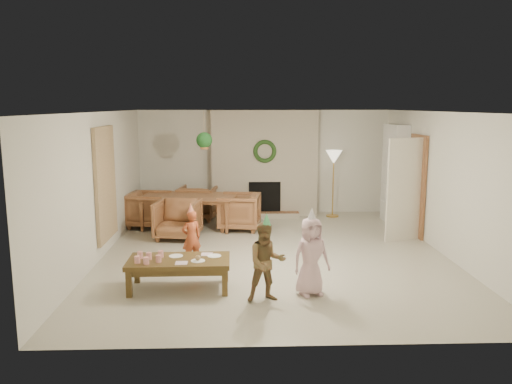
{
  "coord_description": "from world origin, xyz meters",
  "views": [
    {
      "loc": [
        -0.62,
        -8.66,
        2.61
      ],
      "look_at": [
        -0.3,
        0.4,
        1.05
      ],
      "focal_mm": 35.42,
      "sensor_mm": 36.0,
      "label": 1
    }
  ],
  "objects_px": {
    "dining_table": "(189,212)",
    "child_pink": "(311,256)",
    "dining_chair_right": "(239,212)",
    "dining_chair_near": "(178,219)",
    "coffee_table_top": "(179,261)",
    "dining_chair_far": "(198,203)",
    "child_red": "(191,238)",
    "dining_chair_left": "(149,209)",
    "child_plaid": "(266,262)"
  },
  "relations": [
    {
      "from": "dining_chair_left",
      "to": "child_red",
      "type": "xyz_separation_m",
      "value": [
        1.16,
        -2.68,
        0.07
      ]
    },
    {
      "from": "coffee_table_top",
      "to": "child_red",
      "type": "height_order",
      "value": "child_red"
    },
    {
      "from": "dining_table",
      "to": "child_pink",
      "type": "xyz_separation_m",
      "value": [
        2.07,
        -3.94,
        0.2
      ]
    },
    {
      "from": "dining_chair_right",
      "to": "coffee_table_top",
      "type": "distance_m",
      "value": 3.61
    },
    {
      "from": "dining_chair_left",
      "to": "child_pink",
      "type": "distance_m",
      "value": 5.02
    },
    {
      "from": "dining_chair_near",
      "to": "child_pink",
      "type": "height_order",
      "value": "child_pink"
    },
    {
      "from": "child_plaid",
      "to": "child_pink",
      "type": "height_order",
      "value": "child_pink"
    },
    {
      "from": "dining_chair_near",
      "to": "dining_chair_right",
      "type": "height_order",
      "value": "same"
    },
    {
      "from": "child_pink",
      "to": "child_plaid",
      "type": "bearing_deg",
      "value": 179.96
    },
    {
      "from": "dining_table",
      "to": "child_red",
      "type": "distance_m",
      "value": 2.57
    },
    {
      "from": "dining_chair_right",
      "to": "dining_chair_near",
      "type": "bearing_deg",
      "value": -51.34
    },
    {
      "from": "dining_chair_near",
      "to": "dining_chair_right",
      "type": "bearing_deg",
      "value": 38.66
    },
    {
      "from": "child_red",
      "to": "dining_table",
      "type": "bearing_deg",
      "value": -109.54
    },
    {
      "from": "child_plaid",
      "to": "child_pink",
      "type": "bearing_deg",
      "value": 9.61
    },
    {
      "from": "dining_chair_far",
      "to": "coffee_table_top",
      "type": "bearing_deg",
      "value": 99.52
    },
    {
      "from": "dining_chair_near",
      "to": "child_pink",
      "type": "bearing_deg",
      "value": -46.01
    },
    {
      "from": "coffee_table_top",
      "to": "dining_chair_right",
      "type": "bearing_deg",
      "value": 75.42
    },
    {
      "from": "dining_table",
      "to": "dining_chair_right",
      "type": "bearing_deg",
      "value": -0.0
    },
    {
      "from": "dining_table",
      "to": "child_pink",
      "type": "relative_size",
      "value": 1.81
    },
    {
      "from": "dining_chair_far",
      "to": "coffee_table_top",
      "type": "distance_m",
      "value": 4.53
    },
    {
      "from": "dining_chair_far",
      "to": "child_red",
      "type": "bearing_deg",
      "value": 101.17
    },
    {
      "from": "coffee_table_top",
      "to": "child_pink",
      "type": "relative_size",
      "value": 1.32
    },
    {
      "from": "child_plaid",
      "to": "child_red",
      "type": "bearing_deg",
      "value": 116.65
    },
    {
      "from": "dining_chair_right",
      "to": "child_red",
      "type": "relative_size",
      "value": 0.93
    },
    {
      "from": "dining_chair_near",
      "to": "child_red",
      "type": "height_order",
      "value": "child_red"
    },
    {
      "from": "dining_chair_far",
      "to": "dining_chair_left",
      "type": "xyz_separation_m",
      "value": [
        -1.0,
        -0.74,
        0.0
      ]
    },
    {
      "from": "dining_chair_far",
      "to": "child_red",
      "type": "xyz_separation_m",
      "value": [
        0.16,
        -3.42,
        0.07
      ]
    },
    {
      "from": "dining_chair_left",
      "to": "child_red",
      "type": "bearing_deg",
      "value": -148.18
    },
    {
      "from": "dining_chair_left",
      "to": "child_plaid",
      "type": "height_order",
      "value": "child_plaid"
    },
    {
      "from": "dining_table",
      "to": "coffee_table_top",
      "type": "height_order",
      "value": "dining_table"
    },
    {
      "from": "dining_chair_left",
      "to": "dining_chair_near",
      "type": "bearing_deg",
      "value": -135.0
    },
    {
      "from": "dining_chair_left",
      "to": "child_plaid",
      "type": "distance_m",
      "value": 4.87
    },
    {
      "from": "dining_chair_far",
      "to": "dining_chair_right",
      "type": "height_order",
      "value": "same"
    },
    {
      "from": "dining_chair_left",
      "to": "coffee_table_top",
      "type": "height_order",
      "value": "dining_chair_left"
    },
    {
      "from": "dining_table",
      "to": "child_red",
      "type": "height_order",
      "value": "child_red"
    },
    {
      "from": "dining_chair_near",
      "to": "dining_chair_left",
      "type": "xyz_separation_m",
      "value": [
        -0.74,
        1.0,
        0.0
      ]
    },
    {
      "from": "dining_chair_near",
      "to": "dining_chair_left",
      "type": "distance_m",
      "value": 1.24
    },
    {
      "from": "dining_chair_near",
      "to": "dining_chair_left",
      "type": "height_order",
      "value": "same"
    },
    {
      "from": "dining_table",
      "to": "child_red",
      "type": "relative_size",
      "value": 2.17
    },
    {
      "from": "dining_chair_right",
      "to": "child_pink",
      "type": "bearing_deg",
      "value": 23.05
    },
    {
      "from": "coffee_table_top",
      "to": "child_pink",
      "type": "height_order",
      "value": "child_pink"
    },
    {
      "from": "child_plaid",
      "to": "dining_table",
      "type": "bearing_deg",
      "value": 100.15
    },
    {
      "from": "child_plaid",
      "to": "child_pink",
      "type": "relative_size",
      "value": 0.99
    },
    {
      "from": "dining_table",
      "to": "child_plaid",
      "type": "relative_size",
      "value": 1.84
    },
    {
      "from": "dining_table",
      "to": "dining_chair_far",
      "type": "height_order",
      "value": "dining_chair_far"
    },
    {
      "from": "dining_table",
      "to": "child_red",
      "type": "xyz_separation_m",
      "value": [
        0.29,
        -2.55,
        0.11
      ]
    },
    {
      "from": "dining_table",
      "to": "child_pink",
      "type": "height_order",
      "value": "child_pink"
    },
    {
      "from": "dining_chair_right",
      "to": "dining_chair_left",
      "type": "bearing_deg",
      "value": -90.0
    },
    {
      "from": "coffee_table_top",
      "to": "dining_chair_far",
      "type": "bearing_deg",
      "value": 90.45
    },
    {
      "from": "coffee_table_top",
      "to": "child_pink",
      "type": "distance_m",
      "value": 1.88
    }
  ]
}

